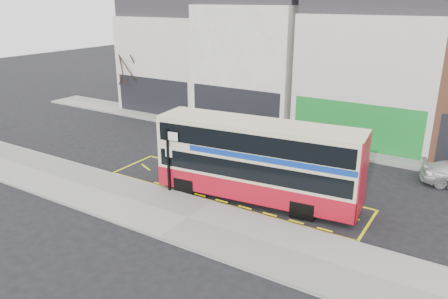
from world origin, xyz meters
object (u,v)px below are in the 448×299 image
Objects in this scene: street_tree_left at (130,61)px; double_decker_bus at (258,160)px; car_silver at (209,126)px; car_grey at (252,132)px; bus_stop_post at (169,155)px.

double_decker_bus is at bearing -29.68° from street_tree_left.
double_decker_bus is 11.34m from car_silver.
car_silver is (-8.09, 7.82, -1.46)m from double_decker_bus.
car_silver is at bearing 129.81° from double_decker_bus.
car_grey is 13.77m from street_tree_left.
street_tree_left is (-9.66, 2.30, 3.76)m from car_silver.
double_decker_bus is at bearing -119.37° from car_silver.
car_grey is (-4.67, 8.00, -1.44)m from double_decker_bus.
double_decker_bus is at bearing 14.86° from bus_stop_post.
double_decker_bus reaches higher than car_grey.
bus_stop_post is 0.51× the size of street_tree_left.
car_silver is at bearing 105.54° from bus_stop_post.
car_silver is at bearing 92.58° from car_grey.
car_silver is at bearing -13.40° from street_tree_left.
bus_stop_post is 9.79m from car_grey.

